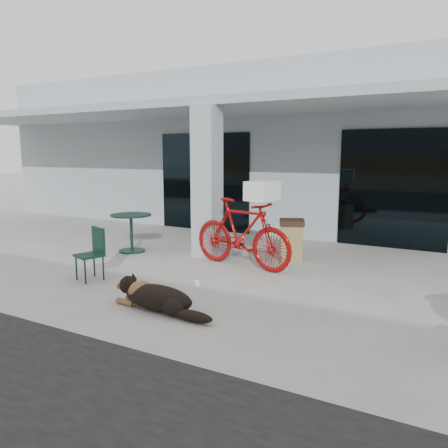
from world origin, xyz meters
The scene contains 13 objects.
ground centered at (0.00, 0.00, 0.00)m, with size 80.00×80.00×0.00m, color #B4B2AA.
building centered at (0.00, 8.50, 2.25)m, with size 22.00×7.00×4.50m, color #A4B1B9.
storefront_glass_left centered at (-3.20, 4.98, 1.35)m, with size 2.80×0.06×2.70m, color black.
storefront_glass_right centered at (1.80, 4.98, 1.35)m, with size 2.40×0.06×2.70m, color black.
column centered at (-1.50, 2.30, 1.56)m, with size 0.50×0.50×3.12m, color #A4B1B9.
overhang centered at (0.00, 3.60, 3.21)m, with size 22.00×2.80×0.18m, color #A4B1B9.
bicycle centered at (-0.44, 1.79, 0.66)m, with size 0.62×2.19×1.31m, color maroon.
laundry_basket centered at (0.01, 1.72, 1.49)m, with size 0.58×0.43×0.35m, color white.
dog centered at (-0.39, -0.89, 0.21)m, with size 1.26×0.42×0.42m, color black, non-canonical shape.
cup_near_dog centered at (-0.53, 0.35, 0.05)m, with size 0.08×0.08×0.09m, color white.
cafe_table_near centered at (-3.15, 1.80, 0.42)m, with size 0.89×0.89×0.84m, color #113326, non-canonical shape.
cafe_chair_near centered at (-2.32, -0.26, 0.45)m, with size 0.41×0.45×0.90m, color #113326, non-canonical shape.
trash_receptacle centered at (0.20, 2.80, 0.42)m, with size 0.49×0.49×0.83m, color olive, non-canonical shape.
Camera 1 is at (3.19, -5.52, 2.17)m, focal length 35.00 mm.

